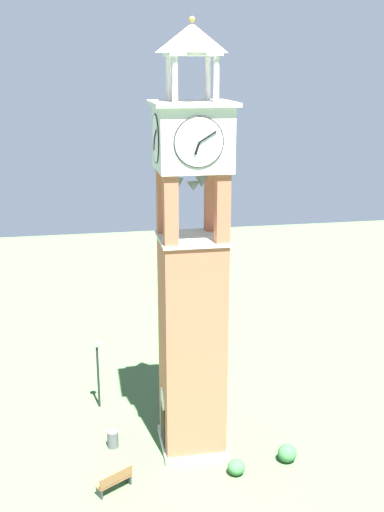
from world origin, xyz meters
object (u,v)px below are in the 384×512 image
(trash_bin, at_px, (113,439))
(lamp_post, at_px, (97,361))
(park_bench, at_px, (115,481))
(clock_tower, at_px, (192,286))

(trash_bin, bearing_deg, lamp_post, -172.62)
(park_bench, bearing_deg, lamp_post, -176.85)
(lamp_post, bearing_deg, park_bench, 3.15)
(clock_tower, height_order, park_bench, clock_tower)
(park_bench, height_order, lamp_post, lamp_post)
(park_bench, relative_size, lamp_post, 0.43)
(clock_tower, relative_size, park_bench, 11.74)
(clock_tower, bearing_deg, lamp_post, -135.99)
(park_bench, xyz_separation_m, lamp_post, (-6.91, -0.38, 2.12))
(park_bench, relative_size, trash_bin, 2.00)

